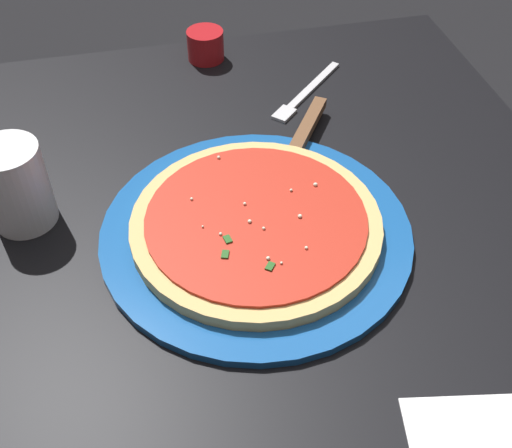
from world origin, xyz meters
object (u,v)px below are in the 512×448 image
object	(u,v)px
cup_tall_drink	(16,186)
cup_small_sauce	(205,45)
pizza	(256,224)
fork	(305,94)
pizza_server	(299,143)
serving_plate	(256,232)

from	to	relation	value
cup_tall_drink	cup_small_sauce	bearing A→B (deg)	139.25
pizza	fork	xyz separation A→B (m)	(-0.28, 0.14, -0.02)
pizza_server	cup_tall_drink	size ratio (longest dim) A/B	1.90
pizza	pizza_server	bearing A→B (deg)	146.80
serving_plate	cup_small_sauce	bearing A→B (deg)	178.67
pizza	cup_tall_drink	xyz separation A→B (m)	(-0.09, -0.27, 0.03)
pizza_server	fork	xyz separation A→B (m)	(-0.13, 0.05, -0.01)
serving_plate	cup_tall_drink	size ratio (longest dim) A/B	3.46
cup_tall_drink	fork	xyz separation A→B (m)	(-0.19, 0.42, -0.05)
cup_small_sauce	fork	distance (m)	0.20
pizza	cup_tall_drink	size ratio (longest dim) A/B	2.76
serving_plate	pizza	distance (m)	0.02
pizza_server	cup_small_sauce	distance (m)	0.29
fork	cup_small_sauce	bearing A→B (deg)	-137.33
serving_plate	fork	size ratio (longest dim) A/B	2.62
serving_plate	pizza	xyz separation A→B (m)	(0.00, -0.00, 0.02)
serving_plate	pizza	size ratio (longest dim) A/B	1.25
cup_tall_drink	fork	bearing A→B (deg)	114.11
pizza	fork	size ratio (longest dim) A/B	2.09
cup_small_sauce	serving_plate	bearing A→B (deg)	-1.33
pizza	cup_tall_drink	bearing A→B (deg)	-108.87
pizza	pizza_server	world-z (taller)	pizza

